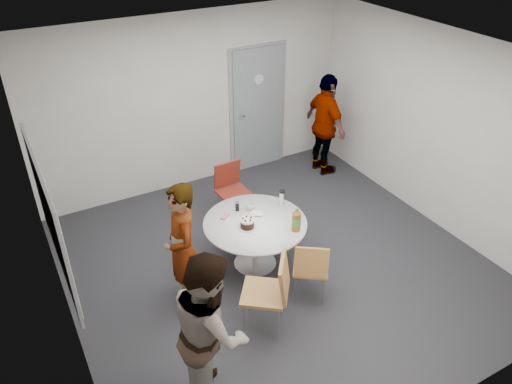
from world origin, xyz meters
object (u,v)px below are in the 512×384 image
table (257,228)px  whiteboard (50,218)px  chair_near_right (311,266)px  person_right (325,125)px  chair_near_left (273,287)px  chair_far (231,186)px  person_main (182,249)px  person_left (211,330)px  door (258,109)px

table → whiteboard: bearing=178.4°
chair_near_right → person_right: (1.94, 2.46, 0.34)m
chair_near_left → chair_far: (0.57, 2.12, -0.05)m
table → person_main: (-1.06, -0.21, 0.22)m
chair_far → whiteboard: bearing=20.2°
table → person_left: (-1.28, -1.45, 0.26)m
whiteboard → table: (2.25, -0.06, -0.87)m
person_left → person_right: person_right is taller
chair_far → person_right: size_ratio=0.52×
chair_near_left → person_right: bearing=-6.9°
whiteboard → chair_far: whiteboard is taller
table → door: bearing=60.8°
table → chair_far: (0.19, 1.11, -0.04)m
table → person_main: person_main is taller
whiteboard → table: 2.41m
person_main → person_left: bearing=-3.8°
door → whiteboard: (-3.56, -2.28, 0.42)m
table → person_main: bearing=-168.6°
door → chair_near_right: (-1.09, -3.20, -0.52)m
table → chair_near_right: bearing=-75.2°
table → person_right: (2.16, 1.61, 0.27)m
whiteboard → person_right: whiteboard is taller
door → chair_near_left: size_ratio=2.23×
chair_near_right → chair_far: (-0.03, 1.96, 0.03)m
whiteboard → person_left: size_ratio=1.13×
whiteboard → person_main: whiteboard is taller
chair_near_right → person_main: 1.46m
chair_near_right → person_left: 1.65m
person_main → person_right: size_ratio=0.95×
chair_far → person_left: bearing=57.2°
chair_near_left → person_right: (2.53, 2.62, 0.26)m
whiteboard → table: size_ratio=1.49×
chair_near_left → chair_far: size_ratio=1.08×
whiteboard → door: bearing=32.7°
chair_near_left → table: bearing=16.8°
chair_near_left → door: bearing=10.5°
door → chair_near_left: door is taller
chair_near_right → person_right: bearing=86.8°
chair_near_right → door: bearing=106.2°
whiteboard → chair_far: (2.45, 1.04, -0.91)m
chair_near_right → chair_near_left: bearing=-130.2°
door → person_right: bearing=-41.0°
person_main → person_right: (3.21, 1.82, 0.05)m
table → person_main: size_ratio=0.80×
table → chair_near_left: bearing=-110.4°
table → person_left: size_ratio=0.76×
table → chair_near_right: table is taller
door → person_left: bearing=-124.2°
chair_near_left → chair_far: bearing=22.2°
table → chair_near_left: size_ratio=1.34×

